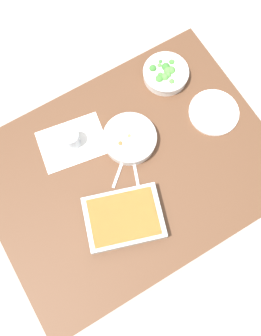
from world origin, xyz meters
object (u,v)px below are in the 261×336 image
at_px(drink_cup, 71,139).
at_px(fork_on_table, 137,182).
at_px(spoon_by_stew, 122,163).
at_px(stew_bowl, 130,139).
at_px(broccoli_bowl, 166,73).
at_px(baking_dish, 124,218).
at_px(side_plate, 214,112).

height_order(drink_cup, fork_on_table, drink_cup).
height_order(spoon_by_stew, fork_on_table, spoon_by_stew).
distance_m(stew_bowl, broccoli_bowl, 0.35).
height_order(broccoli_bowl, fork_on_table, broccoli_bowl).
bearing_deg(fork_on_table, baking_dish, -140.28).
height_order(broccoli_bowl, baking_dish, broccoli_bowl).
relative_size(side_plate, fork_on_table, 1.28).
bearing_deg(broccoli_bowl, drink_cup, -172.65).
relative_size(drink_cup, side_plate, 0.39).
distance_m(broccoli_bowl, baking_dish, 0.67).
bearing_deg(baking_dish, drink_cup, 93.05).
distance_m(drink_cup, spoon_by_stew, 0.23).
xyz_separation_m(baking_dish, side_plate, (0.58, 0.20, -0.03)).
relative_size(drink_cup, fork_on_table, 0.49).
distance_m(baking_dish, spoon_by_stew, 0.24).
bearing_deg(stew_bowl, drink_cup, 150.53).
bearing_deg(fork_on_table, side_plate, 12.24).
bearing_deg(broccoli_bowl, side_plate, -71.30).
distance_m(side_plate, fork_on_table, 0.46).
bearing_deg(side_plate, baking_dish, -160.58).
bearing_deg(fork_on_table, stew_bowl, 69.26).
bearing_deg(stew_bowl, side_plate, -10.80).
bearing_deg(drink_cup, fork_on_table, -62.98).
bearing_deg(side_plate, stew_bowl, 169.20).
distance_m(baking_dish, drink_cup, 0.40).
relative_size(stew_bowl, side_plate, 1.04).
bearing_deg(broccoli_bowl, fork_on_table, -135.35).
bearing_deg(side_plate, drink_cup, 162.04).
xyz_separation_m(broccoli_bowl, baking_dish, (-0.49, -0.46, 0.00)).
bearing_deg(fork_on_table, broccoli_bowl, 44.65).
bearing_deg(stew_bowl, spoon_by_stew, -139.20).
height_order(stew_bowl, drink_cup, drink_cup).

